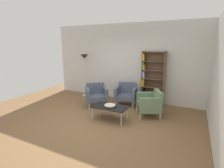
# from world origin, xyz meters

# --- Properties ---
(ground_plane) EXTENTS (8.32, 8.32, 0.00)m
(ground_plane) POSITION_xyz_m (0.00, 0.00, 0.00)
(ground_plane) COLOR brown
(plaster_back_panel) EXTENTS (6.40, 0.12, 2.90)m
(plaster_back_panel) POSITION_xyz_m (0.00, 2.46, 1.45)
(plaster_back_panel) COLOR silver
(plaster_back_panel) RESTS_ON ground_plane
(plaster_right_partition) EXTENTS (0.12, 5.20, 2.90)m
(plaster_right_partition) POSITION_xyz_m (2.86, 0.60, 1.45)
(plaster_right_partition) COLOR silver
(plaster_right_partition) RESTS_ON ground_plane
(bookshelf_tall) EXTENTS (0.80, 0.30, 1.90)m
(bookshelf_tall) POSITION_xyz_m (0.98, 2.26, 0.94)
(bookshelf_tall) COLOR brown
(bookshelf_tall) RESTS_ON ground_plane
(coffee_table_low) EXTENTS (1.00, 0.56, 0.40)m
(coffee_table_low) POSITION_xyz_m (0.24, 0.41, 0.37)
(coffee_table_low) COLOR black
(coffee_table_low) RESTS_ON ground_plane
(decorative_bowl) EXTENTS (0.32, 0.32, 0.05)m
(decorative_bowl) POSITION_xyz_m (0.24, 0.41, 0.43)
(decorative_bowl) COLOR beige
(decorative_bowl) RESTS_ON coffee_table_low
(armchair_spare_guest) EXTENTS (0.82, 0.77, 0.78)m
(armchair_spare_guest) POSITION_xyz_m (0.21, 1.77, 0.41)
(armchair_spare_guest) COLOR #4C566B
(armchair_spare_guest) RESTS_ON ground_plane
(armchair_corner_red) EXTENTS (0.95, 0.94, 0.78)m
(armchair_corner_red) POSITION_xyz_m (-0.71, 1.23, 0.41)
(armchair_corner_red) COLOR #4C566B
(armchair_corner_red) RESTS_ON ground_plane
(armchair_by_bookshelf) EXTENTS (0.89, 0.92, 0.78)m
(armchair_by_bookshelf) POSITION_xyz_m (1.23, 1.19, 0.41)
(armchair_by_bookshelf) COLOR slate
(armchair_by_bookshelf) RESTS_ON ground_plane
(floor_lamp_torchiere) EXTENTS (0.32, 0.32, 1.74)m
(floor_lamp_torchiere) POSITION_xyz_m (-1.75, 2.07, 1.45)
(floor_lamp_torchiere) COLOR silver
(floor_lamp_torchiere) RESTS_ON ground_plane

